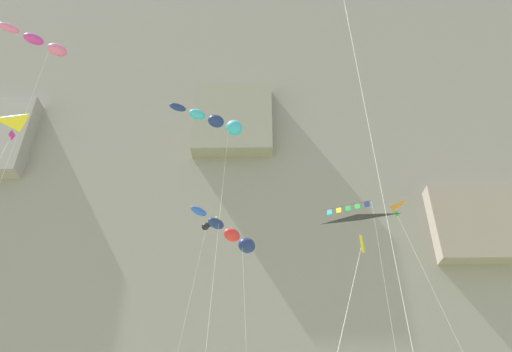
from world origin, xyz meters
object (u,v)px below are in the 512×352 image
at_px(kite_windsock_mid_right, 218,122).
at_px(kite_delta_low_left, 359,236).
at_px(kite_delta_low_center, 394,217).
at_px(kite_windsock_upper_right, 36,40).
at_px(kite_delta_high_center, 14,144).
at_px(kite_windsock_mid_left, 233,236).
at_px(kite_banner_far_right, 354,225).
at_px(kite_windsock_high_left, 208,226).

relative_size(kite_windsock_mid_right, kite_delta_low_left, 2.71).
height_order(kite_delta_low_center, kite_windsock_upper_right, kite_windsock_upper_right).
relative_size(kite_windsock_mid_right, kite_delta_high_center, 1.34).
xyz_separation_m(kite_windsock_mid_right, kite_delta_low_center, (12.40, 6.89, -3.43)).
relative_size(kite_windsock_mid_left, kite_windsock_upper_right, 0.50).
xyz_separation_m(kite_banner_far_right, kite_delta_low_left, (-3.34, -16.24, -8.46)).
bearing_deg(kite_windsock_mid_left, kite_windsock_high_left, 109.60).
xyz_separation_m(kite_banner_far_right, kite_windsock_high_left, (-9.98, 0.88, 0.51)).
distance_m(kite_windsock_mid_left, kite_windsock_upper_right, 19.29).
distance_m(kite_delta_low_center, kite_windsock_upper_right, 27.75).
relative_size(kite_banner_far_right, kite_delta_low_center, 0.98).
distance_m(kite_banner_far_right, kite_delta_low_center, 4.17).
relative_size(kite_windsock_mid_left, kite_windsock_high_left, 0.78).
bearing_deg(kite_delta_low_center, kite_delta_low_left, -110.40).
bearing_deg(kite_windsock_mid_left, kite_delta_low_left, -67.91).
height_order(kite_banner_far_right, kite_delta_high_center, kite_banner_far_right).
xyz_separation_m(kite_windsock_mid_left, kite_delta_low_center, (11.16, 7.17, 4.80)).
distance_m(kite_banner_far_right, kite_delta_low_left, 18.61).
height_order(kite_delta_high_center, kite_delta_low_left, kite_delta_high_center).
xyz_separation_m(kite_delta_low_left, kite_delta_low_center, (6.73, 18.10, 10.02)).
relative_size(kite_delta_high_center, kite_delta_low_left, 2.03).
bearing_deg(kite_delta_high_center, kite_windsock_mid_right, 29.28).
bearing_deg(kite_windsock_mid_right, kite_banner_far_right, 29.22).
bearing_deg(kite_banner_far_right, kite_delta_high_center, -150.75).
height_order(kite_windsock_mid_right, kite_delta_high_center, kite_windsock_mid_right).
bearing_deg(kite_windsock_mid_right, kite_windsock_mid_left, -12.67).
height_order(kite_banner_far_right, kite_delta_low_center, kite_delta_low_center).
bearing_deg(kite_windsock_mid_left, kite_windsock_mid_right, 167.33).
bearing_deg(kite_windsock_high_left, kite_windsock_mid_left, -70.40).
bearing_deg(kite_banner_far_right, kite_delta_low_center, 28.65).
bearing_deg(kite_windsock_mid_right, kite_delta_low_left, -63.14).
bearing_deg(kite_delta_high_center, kite_windsock_mid_left, 25.12).
relative_size(kite_banner_far_right, kite_delta_low_left, 2.25).
height_order(kite_windsock_mid_left, kite_windsock_high_left, kite_windsock_high_left).
height_order(kite_windsock_mid_left, kite_windsock_upper_right, kite_windsock_upper_right).
bearing_deg(kite_windsock_high_left, kite_windsock_upper_right, -144.37).
xyz_separation_m(kite_windsock_mid_left, kite_windsock_upper_right, (-13.53, -1.92, 13.62)).
relative_size(kite_windsock_mid_left, kite_delta_low_center, 0.73).
bearing_deg(kite_delta_low_center, kite_banner_far_right, -151.35).
height_order(kite_delta_low_left, kite_windsock_upper_right, kite_windsock_upper_right).
bearing_deg(kite_banner_far_right, kite_windsock_high_left, 174.96).
bearing_deg(kite_windsock_upper_right, kite_windsock_mid_right, 10.13).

